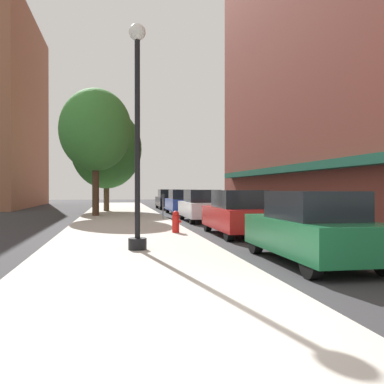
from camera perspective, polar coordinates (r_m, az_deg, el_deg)
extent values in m
plane|color=#2D2D30|center=(23.47, 0.52, -3.74)|extent=(90.00, 90.00, 0.00)
cube|color=#B7B2A8|center=(24.05, -9.36, -3.50)|extent=(4.80, 50.00, 0.12)
cube|color=brown|center=(33.20, 19.43, 20.98)|extent=(6.00, 40.00, 26.74)
cube|color=#144C38|center=(29.60, 13.73, 3.12)|extent=(0.90, 34.00, 0.50)
cube|color=#9E6047|center=(43.91, -24.54, 9.96)|extent=(6.00, 18.00, 18.00)
cylinder|color=black|center=(11.17, -7.40, -6.97)|extent=(0.48, 0.48, 0.30)
cylinder|color=black|center=(11.16, -7.41, 7.18)|extent=(0.14, 0.14, 5.20)
sphere|color=silver|center=(11.81, -7.43, 20.70)|extent=(0.44, 0.44, 0.44)
cylinder|color=red|center=(15.33, -2.22, -4.35)|extent=(0.26, 0.26, 0.62)
sphere|color=red|center=(15.30, -2.22, -3.01)|extent=(0.24, 0.24, 0.24)
cylinder|color=red|center=(15.34, -1.71, -4.01)|extent=(0.12, 0.10, 0.10)
cylinder|color=slate|center=(22.15, -3.96, -2.32)|extent=(0.06, 0.06, 1.05)
cube|color=#33383D|center=(22.13, -3.96, -0.62)|extent=(0.14, 0.09, 0.26)
cylinder|color=#4C3823|center=(31.06, -11.52, -0.09)|extent=(0.40, 0.40, 2.62)
ellipsoid|color=#2D6B28|center=(31.20, -11.53, 5.82)|extent=(5.07, 5.07, 5.83)
cylinder|color=#422D1E|center=(25.49, -12.92, 0.78)|extent=(0.40, 0.40, 3.49)
ellipsoid|color=#387F33|center=(25.73, -12.94, 8.23)|extent=(4.24, 4.24, 4.87)
cylinder|color=black|center=(11.28, 8.60, -6.64)|extent=(0.22, 0.64, 0.64)
cylinder|color=black|center=(11.88, 15.77, -6.30)|extent=(0.22, 0.64, 0.64)
cylinder|color=black|center=(8.35, 15.84, -9.16)|extent=(0.22, 0.64, 0.64)
cube|color=#196638|center=(10.07, 15.80, -5.68)|extent=(1.80, 4.30, 0.76)
cube|color=black|center=(9.89, 16.20, -1.72)|extent=(1.56, 2.20, 0.64)
cylinder|color=black|center=(16.89, 2.12, -4.28)|extent=(0.22, 0.64, 0.64)
cylinder|color=black|center=(17.29, 7.19, -4.17)|extent=(0.22, 0.64, 0.64)
cylinder|color=black|center=(13.79, 5.01, -5.35)|extent=(0.22, 0.64, 0.64)
cylinder|color=black|center=(14.28, 11.08, -5.15)|extent=(0.22, 0.64, 0.64)
cube|color=red|center=(15.51, 6.23, -3.52)|extent=(1.80, 4.30, 0.76)
cube|color=black|center=(15.34, 6.39, -0.95)|extent=(1.56, 2.20, 0.64)
cylinder|color=black|center=(23.41, -1.40, -2.96)|extent=(0.22, 0.64, 0.64)
cylinder|color=black|center=(23.70, 2.33, -2.92)|extent=(0.22, 0.64, 0.64)
cylinder|color=black|center=(20.26, 0.01, -3.49)|extent=(0.22, 0.64, 0.64)
cylinder|color=black|center=(20.60, 4.29, -3.43)|extent=(0.22, 0.64, 0.64)
cube|color=silver|center=(21.96, 1.26, -2.35)|extent=(1.80, 4.30, 0.76)
cube|color=black|center=(21.79, 1.34, -0.53)|extent=(1.56, 2.20, 0.64)
cylinder|color=black|center=(29.87, -3.36, -2.23)|extent=(0.22, 0.64, 0.64)
cylinder|color=black|center=(30.10, -0.41, -2.21)|extent=(0.22, 0.64, 0.64)
cylinder|color=black|center=(26.70, -2.52, -2.54)|extent=(0.22, 0.64, 0.64)
cylinder|color=black|center=(26.95, 0.77, -2.52)|extent=(0.22, 0.64, 0.64)
cube|color=#1E389E|center=(28.38, -1.40, -1.72)|extent=(1.80, 4.30, 0.76)
cube|color=black|center=(28.21, -1.35, -0.31)|extent=(1.56, 2.20, 0.64)
cylinder|color=black|center=(37.19, -4.74, -1.70)|extent=(0.22, 0.64, 0.64)
cylinder|color=black|center=(37.38, -2.36, -1.69)|extent=(0.22, 0.64, 0.64)
cylinder|color=black|center=(34.01, -4.22, -1.90)|extent=(0.22, 0.64, 0.64)
cylinder|color=black|center=(34.21, -1.62, -1.89)|extent=(0.22, 0.64, 0.64)
cube|color=black|center=(35.68, -3.25, -1.28)|extent=(1.80, 4.30, 0.76)
cube|color=black|center=(35.51, -3.22, -0.16)|extent=(1.56, 2.20, 0.64)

